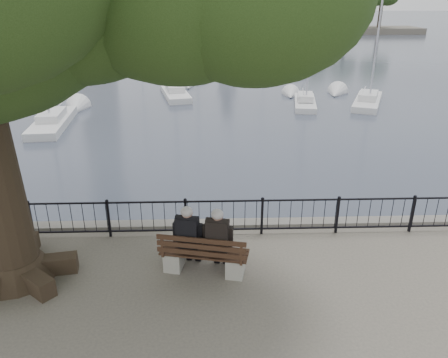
{
  "coord_description": "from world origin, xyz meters",
  "views": [
    {
      "loc": [
        -0.34,
        -7.63,
        5.9
      ],
      "look_at": [
        0.0,
        2.5,
        1.6
      ],
      "focal_mm": 35.0,
      "sensor_mm": 36.0,
      "label": 1
    }
  ],
  "objects_px": {
    "bench": "(204,258)",
    "lion_monument": "(227,35)",
    "person_right": "(219,242)",
    "person_left": "(190,239)"
  },
  "relations": [
    {
      "from": "bench",
      "to": "lion_monument",
      "type": "height_order",
      "value": "lion_monument"
    },
    {
      "from": "bench",
      "to": "person_right",
      "type": "relative_size",
      "value": 1.24
    },
    {
      "from": "person_left",
      "to": "lion_monument",
      "type": "bearing_deg",
      "value": 86.69
    },
    {
      "from": "bench",
      "to": "person_right",
      "type": "bearing_deg",
      "value": 6.89
    },
    {
      "from": "bench",
      "to": "lion_monument",
      "type": "xyz_separation_m",
      "value": [
        2.51,
        49.14,
        0.8
      ]
    },
    {
      "from": "lion_monument",
      "to": "bench",
      "type": "bearing_deg",
      "value": -92.93
    },
    {
      "from": "person_left",
      "to": "lion_monument",
      "type": "distance_m",
      "value": 49.04
    },
    {
      "from": "bench",
      "to": "lion_monument",
      "type": "distance_m",
      "value": 49.21
    },
    {
      "from": "bench",
      "to": "person_left",
      "type": "height_order",
      "value": "person_left"
    },
    {
      "from": "person_right",
      "to": "lion_monument",
      "type": "xyz_separation_m",
      "value": [
        2.17,
        49.1,
        0.4
      ]
    }
  ]
}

